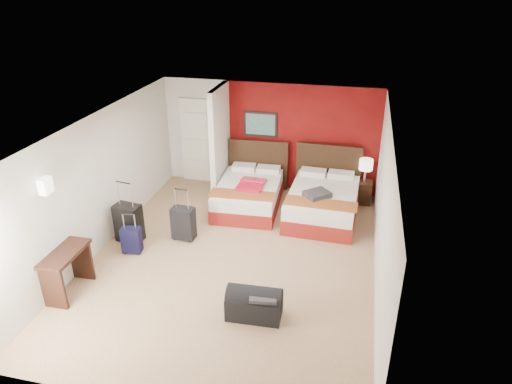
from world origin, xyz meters
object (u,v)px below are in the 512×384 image
(nightstand, at_px, (363,192))
(table_lamp, at_px, (365,171))
(red_suitcase_open, at_px, (252,184))
(duffel_bag, at_px, (254,305))
(desk, at_px, (67,272))
(suitcase_charcoal, at_px, (184,224))
(suitcase_black, at_px, (129,224))
(suitcase_navy, at_px, (132,241))
(bed_left, at_px, (248,196))
(bed_right, at_px, (322,204))

(nightstand, distance_m, table_lamp, 0.52)
(red_suitcase_open, xyz_separation_m, duffel_bag, (0.84, -3.34, -0.40))
(red_suitcase_open, height_order, desk, desk)
(nightstand, distance_m, suitcase_charcoal, 4.10)
(suitcase_black, height_order, suitcase_navy, suitcase_black)
(bed_left, xyz_separation_m, suitcase_charcoal, (-0.90, -1.57, 0.04))
(duffel_bag, bearing_deg, bed_right, 76.25)
(duffel_bag, bearing_deg, suitcase_navy, 153.01)
(bed_right, bearing_deg, suitcase_black, -150.68)
(bed_left, height_order, suitcase_black, suitcase_black)
(suitcase_black, bearing_deg, bed_right, 36.02)
(bed_left, bearing_deg, nightstand, 15.22)
(suitcase_navy, xyz_separation_m, desk, (-0.45, -1.30, 0.14))
(red_suitcase_open, distance_m, duffel_bag, 3.47)
(suitcase_black, relative_size, suitcase_navy, 1.53)
(red_suitcase_open, relative_size, nightstand, 1.42)
(bed_right, bearing_deg, bed_left, 179.38)
(desk, bearing_deg, bed_left, 58.18)
(nightstand, bearing_deg, suitcase_navy, -143.55)
(red_suitcase_open, relative_size, suitcase_navy, 1.50)
(suitcase_charcoal, relative_size, desk, 0.69)
(suitcase_charcoal, bearing_deg, red_suitcase_open, 59.84)
(red_suitcase_open, bearing_deg, desk, -119.97)
(suitcase_charcoal, height_order, desk, desk)
(suitcase_black, relative_size, duffel_bag, 0.90)
(bed_left, height_order, duffel_bag, bed_left)
(bed_right, relative_size, table_lamp, 3.79)
(suitcase_navy, bearing_deg, suitcase_black, 112.86)
(suitcase_navy, height_order, duffel_bag, suitcase_navy)
(table_lamp, xyz_separation_m, suitcase_navy, (-4.10, -3.05, -0.53))
(bed_right, bearing_deg, nightstand, 48.87)
(nightstand, relative_size, suitcase_charcoal, 0.80)
(suitcase_navy, height_order, desk, desk)
(table_lamp, bearing_deg, desk, -136.27)
(nightstand, xyz_separation_m, suitcase_black, (-4.32, -2.68, 0.12))
(suitcase_charcoal, xyz_separation_m, duffel_bag, (1.84, -1.87, -0.11))
(table_lamp, distance_m, suitcase_charcoal, 4.12)
(suitcase_navy, bearing_deg, table_lamp, 27.83)
(duffel_bag, bearing_deg, bed_left, 102.98)
(table_lamp, distance_m, suitcase_black, 5.10)
(table_lamp, height_order, desk, table_lamp)
(table_lamp, xyz_separation_m, suitcase_charcoal, (-3.34, -2.37, -0.45))
(bed_right, bearing_deg, desk, -135.02)
(table_lamp, bearing_deg, duffel_bag, -109.53)
(red_suitcase_open, bearing_deg, suitcase_charcoal, -121.65)
(suitcase_charcoal, bearing_deg, table_lamp, 39.45)
(red_suitcase_open, relative_size, suitcase_black, 0.98)
(table_lamp, height_order, suitcase_navy, table_lamp)
(bed_right, height_order, suitcase_black, suitcase_black)
(red_suitcase_open, distance_m, suitcase_black, 2.67)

